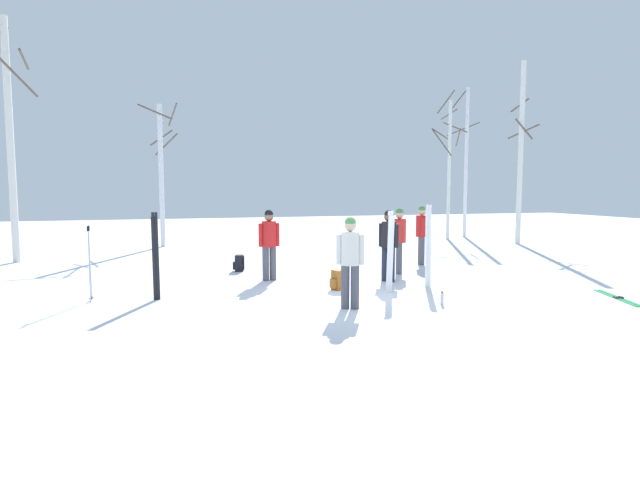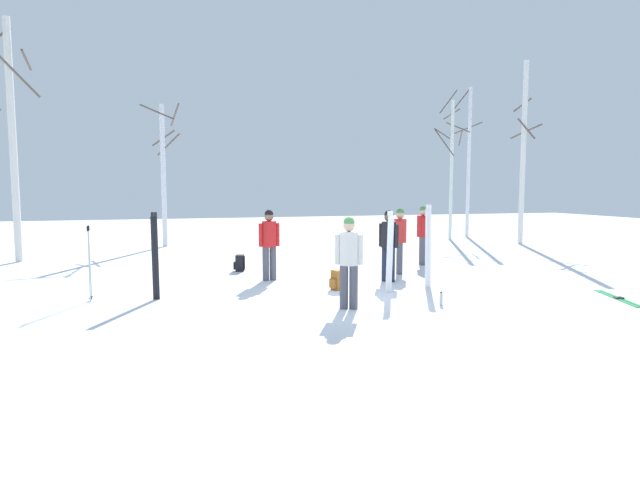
% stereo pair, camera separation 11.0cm
% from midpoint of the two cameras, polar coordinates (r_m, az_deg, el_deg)
% --- Properties ---
extents(ground_plane, '(60.00, 60.00, 0.00)m').
position_cam_midpoint_polar(ground_plane, '(10.70, 2.60, -6.54)').
color(ground_plane, white).
extents(person_0, '(0.52, 0.34, 1.72)m').
position_cam_midpoint_polar(person_0, '(13.02, -5.65, -0.02)').
color(person_0, '#4C4C56').
rests_on(person_0, ground_plane).
extents(person_1, '(0.48, 0.34, 1.72)m').
position_cam_midpoint_polar(person_1, '(9.94, 2.90, -1.74)').
color(person_1, '#4C4C56').
rests_on(person_1, ground_plane).
extents(person_2, '(0.34, 0.48, 1.72)m').
position_cam_midpoint_polar(person_2, '(14.13, 8.18, 0.39)').
color(person_2, '#4C4C56').
rests_on(person_2, ground_plane).
extents(person_3, '(0.34, 0.50, 1.72)m').
position_cam_midpoint_polar(person_3, '(15.90, 10.52, 0.93)').
color(person_3, '#4C4C56').
rests_on(person_3, ground_plane).
extents(person_4, '(0.35, 0.44, 1.72)m').
position_cam_midpoint_polar(person_4, '(12.91, 7.02, -0.08)').
color(person_4, '#1E2338').
rests_on(person_4, ground_plane).
extents(ski_pair_planted_0, '(0.17, 0.07, 1.75)m').
position_cam_midpoint_polar(ski_pair_planted_0, '(11.51, 7.18, -1.32)').
color(ski_pair_planted_0, white).
rests_on(ski_pair_planted_0, ground_plane).
extents(ski_pair_planted_1, '(0.14, 0.02, 1.76)m').
position_cam_midpoint_polar(ski_pair_planted_1, '(11.22, -17.29, -1.69)').
color(ski_pair_planted_1, black).
rests_on(ski_pair_planted_1, ground_plane).
extents(ski_pair_planted_2, '(0.13, 0.09, 1.87)m').
position_cam_midpoint_polar(ski_pair_planted_2, '(12.33, 11.14, -0.66)').
color(ski_pair_planted_2, white).
rests_on(ski_pair_planted_2, ground_plane).
extents(ski_pair_lying_0, '(0.70, 1.65, 0.05)m').
position_cam_midpoint_polar(ski_pair_lying_0, '(12.55, 28.73, -5.37)').
color(ski_pair_lying_0, green).
rests_on(ski_pair_lying_0, ground_plane).
extents(ski_poles_0, '(0.07, 0.25, 1.50)m').
position_cam_midpoint_polar(ski_poles_0, '(11.52, -23.47, -2.10)').
color(ski_poles_0, '#B2B2BC').
rests_on(ski_poles_0, ground_plane).
extents(backpack_0, '(0.33, 0.31, 0.44)m').
position_cam_midpoint_polar(backpack_0, '(11.85, 1.62, -4.29)').
color(backpack_0, '#99591E').
rests_on(backpack_0, ground_plane).
extents(backpack_1, '(0.33, 0.31, 0.44)m').
position_cam_midpoint_polar(backpack_1, '(14.64, -8.80, -2.46)').
color(backpack_1, black).
rests_on(backpack_1, ground_plane).
extents(water_bottle_0, '(0.06, 0.06, 0.27)m').
position_cam_midpoint_polar(water_bottle_0, '(10.62, 12.51, -6.07)').
color(water_bottle_0, silver).
rests_on(water_bottle_0, ground_plane).
extents(birch_tree_1, '(1.42, 1.36, 7.60)m').
position_cam_midpoint_polar(birch_tree_1, '(18.58, -30.14, 9.62)').
color(birch_tree_1, silver).
rests_on(birch_tree_1, ground_plane).
extents(birch_tree_2, '(1.44, 1.46, 5.36)m').
position_cam_midpoint_polar(birch_tree_2, '(21.27, -16.58, 6.99)').
color(birch_tree_2, silver).
rests_on(birch_tree_2, ground_plane).
extents(birch_tree_3, '(1.19, 1.18, 6.45)m').
position_cam_midpoint_polar(birch_tree_3, '(23.98, 13.35, 7.65)').
color(birch_tree_3, silver).
rests_on(birch_tree_3, ground_plane).
extents(birch_tree_4, '(1.85, 1.84, 6.81)m').
position_cam_midpoint_polar(birch_tree_4, '(25.35, 15.05, 8.23)').
color(birch_tree_4, silver).
rests_on(birch_tree_4, ground_plane).
extents(birch_tree_5, '(1.34, 1.34, 7.13)m').
position_cam_midpoint_polar(birch_tree_5, '(22.82, 20.36, 8.71)').
color(birch_tree_5, silver).
rests_on(birch_tree_5, ground_plane).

